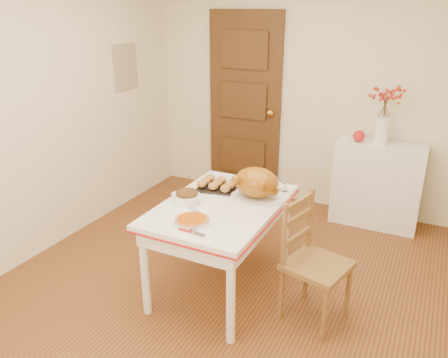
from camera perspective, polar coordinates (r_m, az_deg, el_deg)
The scene contains 18 objects.
floor at distance 3.61m, azimuth -0.28°, elevation -14.27°, with size 3.50×4.00×0.00m, color #592914.
wall_back at distance 4.88m, azimuth 10.51°, elevation 10.93°, with size 3.50×0.00×2.50m, color #EEE5BF.
wall_left at distance 4.13m, azimuth -22.78°, elevation 7.77°, with size 0.00×4.00×2.50m, color #EEE5BF.
door_back at distance 5.13m, azimuth 2.65°, elevation 9.25°, with size 0.85×0.06×2.06m, color #391E0E.
photo_board at distance 4.93m, azimuth -12.44°, elevation 13.84°, with size 0.03×0.35×0.45m, color #BAB599.
sideboard at distance 4.74m, azimuth 18.91°, elevation -0.70°, with size 0.84×0.37×0.84m, color white.
kitchen_table at distance 3.49m, azimuth -0.37°, elevation -8.61°, with size 0.83×1.21×0.73m, color white, non-canonical shape.
chair_oak at distance 3.19m, azimuth 11.82°, elevation -10.39°, with size 0.40×0.40×0.90m, color brown, non-canonical shape.
berry_vase at distance 4.54m, azimuth 19.67°, elevation 7.60°, with size 0.29×0.29×0.57m, color white, non-canonical shape.
apple at distance 4.62m, azimuth 16.82°, elevation 5.26°, with size 0.12×0.12×0.12m, color #B01C17.
turkey_platter at distance 3.35m, azimuth 4.13°, elevation -0.63°, with size 0.39×0.31×0.25m, color #995811, non-canonical shape.
pumpkin_pie at distance 3.03m, azimuth -4.10°, elevation -5.24°, with size 0.24×0.24×0.05m, color #A24606.
stuffing_dish at distance 3.34m, azimuth -4.73°, elevation -2.19°, with size 0.25×0.20×0.10m, color brown, non-canonical shape.
rolls_tray at distance 3.57m, azimuth -0.84°, elevation -0.66°, with size 0.30×0.24×0.08m, color #B27F36, non-canonical shape.
pie_server at distance 2.92m, azimuth -4.14°, elevation -6.76°, with size 0.20×0.06×0.01m, color silver, non-canonical shape.
carving_knife at distance 3.26m, azimuth -4.28°, elevation -3.57°, with size 0.25×0.06×0.01m, color silver, non-canonical shape.
drinking_glass at distance 3.69m, azimuth 4.05°, elevation 0.38°, with size 0.07×0.07×0.12m, color white.
shaker_pair at distance 3.56m, azimuth 7.29°, elevation -0.73°, with size 0.10×0.04×0.10m, color white, non-canonical shape.
Camera 1 is at (1.32, -2.62, 2.10)m, focal length 35.88 mm.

